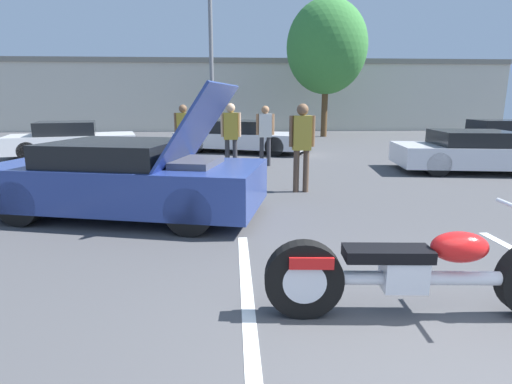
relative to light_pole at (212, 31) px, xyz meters
name	(u,v)px	position (x,y,z in m)	size (l,w,h in m)	color
parking_stripe_middle	(250,331)	(0.93, -15.55, -4.81)	(0.12, 4.55, 0.01)	white
far_building	(255,94)	(2.34, 8.79, -2.48)	(32.00, 4.20, 4.40)	beige
light_pole	(212,31)	(0.00, 0.00, 0.00)	(1.21, 0.28, 8.85)	slate
tree_background	(327,47)	(5.66, 2.67, -0.30)	(4.07, 4.07, 6.87)	brown
motorcycle	(420,272)	(2.38, -15.39, -4.41)	(2.66, 0.70, 0.97)	black
show_car_hood_open	(129,178)	(-0.86, -12.01, -4.20)	(4.57, 2.82, 2.08)	navy
parked_car_mid_right_row	(476,152)	(7.22, -8.33, -4.29)	(4.32, 2.47, 1.07)	silver
parked_car_left_row	(71,140)	(-4.63, -4.55, -4.26)	(4.38, 2.96, 1.16)	white
parked_car_mid_left_row	(241,137)	(1.12, -3.73, -4.26)	(5.12, 3.49, 1.14)	silver
parked_car_right_row	(505,135)	(11.22, -3.72, -4.26)	(4.68, 2.06, 1.14)	navy
spectator_near_motorcycle	(184,130)	(-0.57, -6.92, -3.78)	(0.52, 0.23, 1.74)	#38476B
spectator_by_show_car	(302,140)	(2.20, -10.50, -3.75)	(0.52, 0.23, 1.78)	brown
spectator_midground	(265,130)	(1.75, -7.05, -3.80)	(0.52, 0.22, 1.70)	#333338
spectator_far_lot	(231,132)	(0.77, -8.09, -3.75)	(0.52, 0.23, 1.77)	#333338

